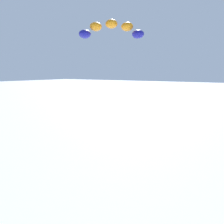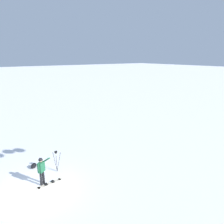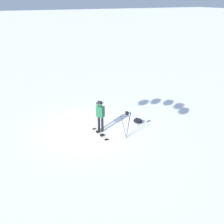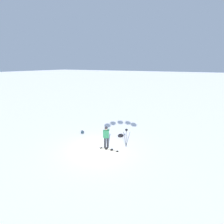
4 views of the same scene
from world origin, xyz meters
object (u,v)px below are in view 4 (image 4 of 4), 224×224
snowboarder (106,135)px  snowboard (109,150)px  gear_bag_large (121,136)px  gear_bag_small (82,132)px  camera_tripod (126,134)px

snowboarder → snowboard: 1.14m
gear_bag_large → snowboard: bearing=5.4°
snowboarder → gear_bag_small: (-1.35, -3.44, -0.98)m
snowboarder → gear_bag_large: (-2.31, 0.11, -0.94)m
snowboarder → gear_bag_large: size_ratio=3.02×
snowboarder → camera_tripod: snowboarder is taller
camera_tripod → gear_bag_large: bearing=-140.2°
gear_bag_large → camera_tripod: size_ratio=0.40×
snowboarder → snowboard: size_ratio=1.04×
snowboarder → gear_bag_large: 2.50m
gear_bag_large → camera_tripod: camera_tripod is taller
gear_bag_large → camera_tripod: bearing=39.8°
snowboard → camera_tripod: size_ratio=1.15×
snowboarder → gear_bag_large: bearing=177.2°
snowboard → gear_bag_large: gear_bag_large is taller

